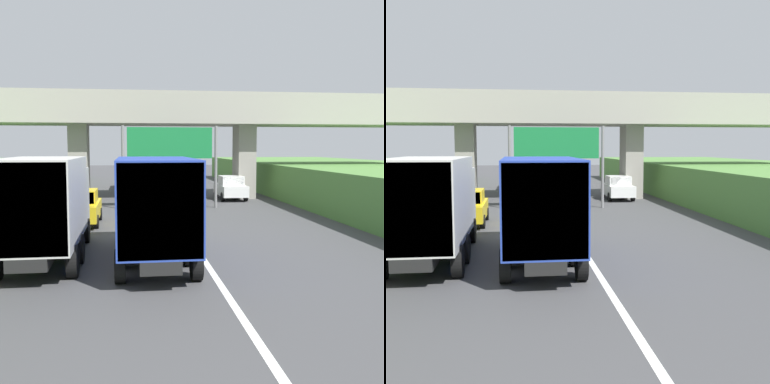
{
  "view_description": "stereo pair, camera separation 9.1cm",
  "coord_description": "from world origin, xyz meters",
  "views": [
    {
      "loc": [
        -2.43,
        1.06,
        3.78
      ],
      "look_at": [
        0.0,
        19.41,
        2.0
      ],
      "focal_mm": 43.89,
      "sensor_mm": 36.0,
      "label": 1
    },
    {
      "loc": [
        -2.34,
        1.04,
        3.78
      ],
      "look_at": [
        0.0,
        19.41,
        2.0
      ],
      "focal_mm": 43.89,
      "sensor_mm": 36.0,
      "label": 2
    }
  ],
  "objects": [
    {
      "name": "truck_orange",
      "position": [
        -1.48,
        43.63,
        1.93
      ],
      "size": [
        2.44,
        7.3,
        3.44
      ],
      "color": "black",
      "rests_on": "ground"
    },
    {
      "name": "truck_blue",
      "position": [
        -1.66,
        16.25,
        1.93
      ],
      "size": [
        2.44,
        7.3,
        3.44
      ],
      "color": "black",
      "rests_on": "ground"
    },
    {
      "name": "truck_silver",
      "position": [
        -5.18,
        16.99,
        1.93
      ],
      "size": [
        2.44,
        7.3,
        3.44
      ],
      "color": "black",
      "rests_on": "ground"
    },
    {
      "name": "overpass_bridge",
      "position": [
        0.0,
        35.3,
        5.69
      ],
      "size": [
        40.0,
        4.8,
        7.58
      ],
      "color": "#9E998E",
      "rests_on": "ground"
    },
    {
      "name": "lane_centre_stripe",
      "position": [
        0.0,
        28.24,
        0.0
      ],
      "size": [
        0.2,
        96.48,
        0.01
      ],
      "primitive_type": "cube",
      "color": "white",
      "rests_on": "ground"
    },
    {
      "name": "car_yellow",
      "position": [
        -4.84,
        24.24,
        0.86
      ],
      "size": [
        1.86,
        4.1,
        1.72
      ],
      "color": "gold",
      "rests_on": "ground"
    },
    {
      "name": "car_white",
      "position": [
        4.76,
        34.14,
        0.86
      ],
      "size": [
        1.86,
        4.1,
        1.72
      ],
      "color": "silver",
      "rests_on": "ground"
    },
    {
      "name": "overhead_highway_sign",
      "position": [
        0.0,
        29.69,
        3.72
      ],
      "size": [
        5.88,
        0.18,
        5.08
      ],
      "color": "slate",
      "rests_on": "ground"
    }
  ]
}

